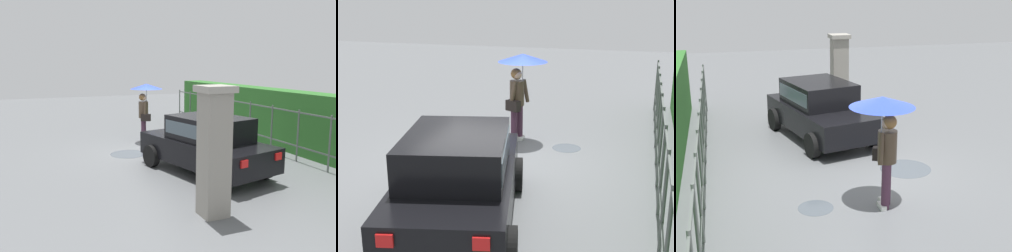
{
  "view_description": "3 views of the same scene",
  "coord_description": "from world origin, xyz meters",
  "views": [
    {
      "loc": [
        10.82,
        -4.09,
        2.84
      ],
      "look_at": [
        0.55,
        0.14,
        0.92
      ],
      "focal_mm": 39.97,
      "sensor_mm": 36.0,
      "label": 1
    },
    {
      "loc": [
        8.55,
        2.9,
        3.45
      ],
      "look_at": [
        0.44,
        0.48,
        0.98
      ],
      "focal_mm": 49.77,
      "sensor_mm": 36.0,
      "label": 2
    },
    {
      "loc": [
        -8.92,
        2.9,
        3.86
      ],
      "look_at": [
        0.52,
        0.3,
        0.89
      ],
      "focal_mm": 49.84,
      "sensor_mm": 36.0,
      "label": 3
    }
  ],
  "objects": [
    {
      "name": "hedge_row",
      "position": [
        0.23,
        4.23,
        0.95
      ],
      "size": [
        12.75,
        0.9,
        1.9
      ],
      "primitive_type": "cube",
      "color": "#2D6B28",
      "rests_on": "ground"
    },
    {
      "name": "ground_plane",
      "position": [
        0.0,
        0.0,
        0.0
      ],
      "size": [
        40.0,
        40.0,
        0.0
      ],
      "primitive_type": "plane",
      "color": "slate"
    },
    {
      "name": "gate_pillar",
      "position": [
        5.02,
        -0.8,
        1.24
      ],
      "size": [
        0.6,
        0.6,
        2.42
      ],
      "color": "gray",
      "rests_on": "ground"
    },
    {
      "name": "fence_section",
      "position": [
        0.23,
        3.3,
        0.83
      ],
      "size": [
        11.8,
        0.05,
        1.5
      ],
      "color": "#59605B",
      "rests_on": "ground"
    },
    {
      "name": "pedestrian",
      "position": [
        -1.7,
        0.19,
        1.58
      ],
      "size": [
        1.14,
        1.14,
        2.06
      ],
      "rotation": [
        0.0,
        0.0,
        1.1
      ],
      "color": "#47283D",
      "rests_on": "ground"
    },
    {
      "name": "puddle_far",
      "position": [
        -1.43,
        1.36,
        0.0
      ],
      "size": [
        0.65,
        0.65,
        0.0
      ],
      "primitive_type": "cylinder",
      "color": "#4C545B",
      "rests_on": "ground"
    },
    {
      "name": "car",
      "position": [
        2.57,
        0.37,
        0.8
      ],
      "size": [
        3.98,
        2.51,
        1.48
      ],
      "rotation": [
        0.0,
        0.0,
        3.37
      ],
      "color": "black",
      "rests_on": "ground"
    },
    {
      "name": "puddle_near",
      "position": [
        -0.11,
        -0.93,
        0.0
      ],
      "size": [
        1.12,
        1.12,
        0.0
      ],
      "primitive_type": "cylinder",
      "color": "#4C545B",
      "rests_on": "ground"
    }
  ]
}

